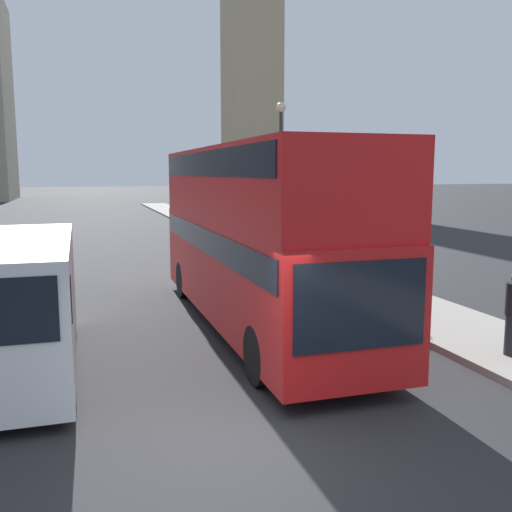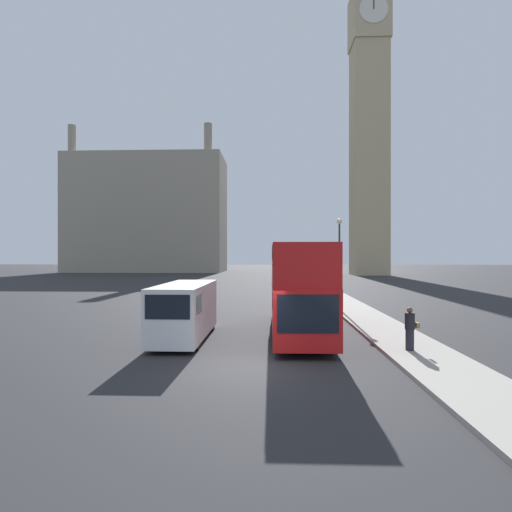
% 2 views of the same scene
% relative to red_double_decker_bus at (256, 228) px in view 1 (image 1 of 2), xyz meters
% --- Properties ---
extents(ground_plane, '(300.00, 300.00, 0.00)m').
position_rel_red_double_decker_bus_xyz_m(ground_plane, '(-2.05, -6.06, -2.36)').
color(ground_plane, '#28282B').
extents(red_double_decker_bus, '(2.50, 10.56, 4.23)m').
position_rel_red_double_decker_bus_xyz_m(red_double_decker_bus, '(0.00, 0.00, 0.00)').
color(red_double_decker_bus, red).
rests_on(red_double_decker_bus, ground_plane).
extents(white_van, '(2.01, 6.06, 2.48)m').
position_rel_red_double_decker_bus_xyz_m(white_van, '(-5.12, -1.83, -1.03)').
color(white_van, white).
rests_on(white_van, ground_plane).
extents(street_lamp, '(0.36, 0.36, 6.05)m').
position_rel_red_double_decker_bus_xyz_m(street_lamp, '(3.26, 7.38, 1.73)').
color(street_lamp, '#2D332D').
rests_on(street_lamp, sidewalk_strip).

